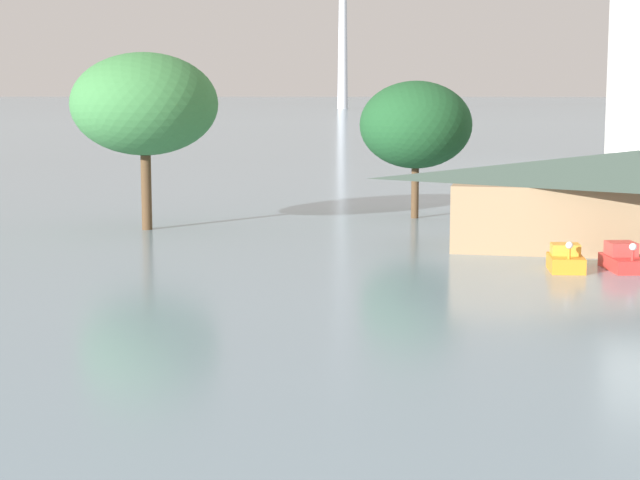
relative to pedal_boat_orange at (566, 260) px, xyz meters
name	(u,v)px	position (x,y,z in m)	size (l,w,h in m)	color
pedal_boat_orange	(566,260)	(0.00, 0.00, 0.00)	(1.78, 2.57, 1.49)	orange
pedal_boat_red	(623,259)	(2.57, 0.80, 0.00)	(2.16, 3.23, 1.42)	red
boathouse	(636,198)	(3.59, 7.49, 2.20)	(19.94, 8.34, 5.12)	#9E7F5B
shoreline_tree_tall_left	(144,104)	(-23.97, 9.72, 6.85)	(8.56, 8.56, 10.34)	brown
shoreline_tree_mid	(416,125)	(-9.20, 18.64, 5.46)	(7.15, 7.15, 8.74)	brown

